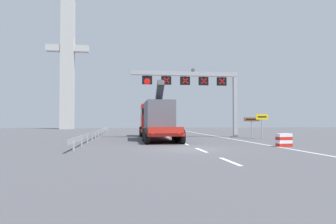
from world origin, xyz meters
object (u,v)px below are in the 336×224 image
(tourist_info_sign_brown, at_px, (252,122))
(bridge_pylon_distant, at_px, (68,62))
(overhead_lane_gantry, at_px, (198,84))
(exit_sign_yellow, at_px, (262,120))
(heavy_haul_truck_red, at_px, (156,119))
(crash_barrier_striped, at_px, (284,140))

(tourist_info_sign_brown, distance_m, bridge_pylon_distant, 47.12)
(overhead_lane_gantry, distance_m, exit_sign_yellow, 7.46)
(tourist_info_sign_brown, bearing_deg, exit_sign_yellow, -86.73)
(tourist_info_sign_brown, bearing_deg, overhead_lane_gantry, 169.37)
(bridge_pylon_distant, bearing_deg, tourist_info_sign_brown, -55.18)
(tourist_info_sign_brown, xyz_separation_m, bridge_pylon_distant, (-25.87, 37.20, 12.95))
(overhead_lane_gantry, distance_m, tourist_info_sign_brown, 6.84)
(heavy_haul_truck_red, relative_size, crash_barrier_striped, 13.36)
(crash_barrier_striped, xyz_separation_m, bridge_pylon_distant, (-23.62, 47.57, 14.13))
(bridge_pylon_distant, bearing_deg, overhead_lane_gantry, -60.55)
(heavy_haul_truck_red, xyz_separation_m, bridge_pylon_distant, (-15.84, 36.94, 12.59))
(overhead_lane_gantry, distance_m, heavy_haul_truck_red, 5.92)
(exit_sign_yellow, bearing_deg, crash_barrier_striped, -106.02)
(tourist_info_sign_brown, bearing_deg, crash_barrier_striped, -102.25)
(overhead_lane_gantry, distance_m, crash_barrier_striped, 12.93)
(tourist_info_sign_brown, bearing_deg, bridge_pylon_distant, 124.82)
(overhead_lane_gantry, xyz_separation_m, bridge_pylon_distant, (-20.42, 36.17, 8.93))
(exit_sign_yellow, bearing_deg, tourist_info_sign_brown, 93.27)
(crash_barrier_striped, distance_m, bridge_pylon_distant, 54.96)
(exit_sign_yellow, distance_m, crash_barrier_striped, 8.70)
(heavy_haul_truck_red, height_order, crash_barrier_striped, heavy_haul_truck_red)
(tourist_info_sign_brown, height_order, crash_barrier_striped, tourist_info_sign_brown)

